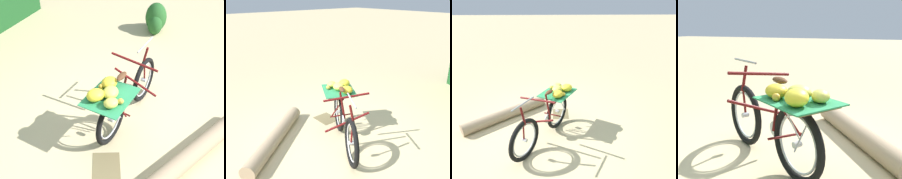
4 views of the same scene
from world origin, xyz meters
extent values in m
plane|color=#C6B284|center=(0.00, 0.00, 0.00)|extent=(60.00, 60.00, 0.00)
torus|color=black|center=(0.62, -0.28, 0.36)|extent=(0.66, 0.43, 0.73)
torus|color=#B7B7BC|center=(0.62, -0.28, 0.36)|extent=(0.50, 0.31, 0.57)
cylinder|color=#B7B7BC|center=(0.62, -0.28, 0.36)|extent=(0.09, 0.10, 0.06)
torus|color=black|center=(-0.28, 0.26, 0.36)|extent=(0.66, 0.43, 0.73)
torus|color=#B7B7BC|center=(-0.28, 0.26, 0.36)|extent=(0.50, 0.31, 0.57)
cylinder|color=#B7B7BC|center=(-0.28, 0.26, 0.36)|extent=(0.09, 0.10, 0.06)
cylinder|color=#590F0F|center=(0.34, -0.11, 0.53)|extent=(0.39, 0.62, 0.30)
cylinder|color=#590F0F|center=(0.28, -0.07, 0.92)|extent=(0.39, 0.63, 0.11)
cylinder|color=#590F0F|center=(0.01, 0.09, 0.64)|extent=(0.09, 0.11, 0.49)
cylinder|color=#590F0F|center=(-0.12, 0.16, 0.38)|extent=(0.22, 0.34, 0.05)
cylinder|color=#590F0F|center=(-0.15, 0.18, 0.59)|extent=(0.18, 0.29, 0.47)
cylinder|color=#590F0F|center=(0.63, -0.28, 0.52)|extent=(0.05, 0.06, 0.30)
cylinder|color=#590F0F|center=(0.61, -0.27, 0.81)|extent=(0.08, 0.10, 0.30)
cylinder|color=gray|center=(0.59, -0.26, 1.02)|extent=(0.46, 0.29, 0.02)
ellipsoid|color=#4C2D19|center=(-0.04, 0.12, 0.91)|extent=(0.24, 0.19, 0.06)
cylinder|color=#B7B7BC|center=(0.05, 0.07, 0.40)|extent=(0.15, 0.10, 0.16)
cylinder|color=#B7B7BC|center=(-0.20, 0.21, 0.56)|extent=(0.12, 0.18, 0.39)
cylinder|color=#B7B7BC|center=(-0.38, 0.32, 0.56)|extent=(0.14, 0.22, 0.39)
cube|color=brown|center=(-0.30, 0.27, 0.76)|extent=(0.74, 0.69, 0.02)
cube|color=#287F4C|center=(-0.30, 0.27, 0.78)|extent=(0.86, 0.81, 0.01)
ellipsoid|color=#CCC64C|center=(-0.49, 0.27, 0.84)|extent=(0.22, 0.24, 0.11)
ellipsoid|color=gold|center=(-0.09, 0.28, 0.84)|extent=(0.30, 0.29, 0.13)
ellipsoid|color=yellow|center=(-0.36, 0.45, 0.85)|extent=(0.29, 0.30, 0.14)
ellipsoid|color=#CCC64C|center=(-0.30, 0.27, 0.85)|extent=(0.28, 0.25, 0.14)
sphere|color=#8CAD38|center=(-0.26, 0.30, 0.82)|extent=(0.08, 0.08, 0.08)
sphere|color=#B29333|center=(-0.44, 0.15, 0.82)|extent=(0.08, 0.08, 0.08)
sphere|color=gold|center=(-0.14, 0.38, 0.82)|extent=(0.07, 0.07, 0.07)
cylinder|color=#9E8466|center=(-0.62, -0.87, 0.12)|extent=(1.41, 1.64, 0.24)
camera|label=1|loc=(-3.21, 0.32, 3.14)|focal=47.81mm
camera|label=2|loc=(2.87, -2.47, 2.40)|focal=40.41mm
camera|label=3|loc=(3.28, 0.27, 2.49)|focal=32.25mm
camera|label=4|loc=(-1.18, 2.42, 1.40)|focal=44.65mm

